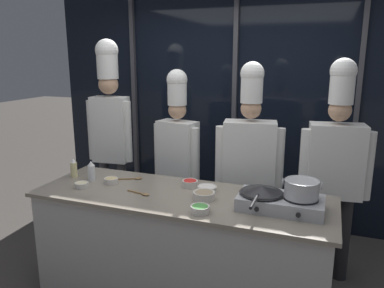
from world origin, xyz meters
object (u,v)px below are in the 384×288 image
(serving_spoon_slotted, at_px, (142,194))
(squeeze_bottle_clear, at_px, (91,171))
(prep_bowl_scallions, at_px, (200,209))
(prep_bowl_rice, at_px, (207,188))
(chef_pastry, at_px, (335,160))
(stock_pot, at_px, (302,188))
(prep_bowl_mushrooms, at_px, (204,195))
(prep_bowl_noodles, at_px, (82,185))
(prep_bowl_ginger, at_px, (111,180))
(serving_spoon_solid, at_px, (135,178))
(chef_line, at_px, (249,156))
(portable_stove, at_px, (280,202))
(frying_pan, at_px, (262,190))
(chef_head, at_px, (110,121))
(chef_sous, at_px, (177,148))
(squeeze_bottle_oil, at_px, (74,168))
(prep_bowl_bell_pepper, at_px, (190,183))

(serving_spoon_slotted, bearing_deg, squeeze_bottle_clear, 165.38)
(prep_bowl_scallions, distance_m, prep_bowl_rice, 0.43)
(prep_bowl_scallions, distance_m, chef_pastry, 1.31)
(stock_pot, distance_m, prep_bowl_rice, 0.77)
(prep_bowl_mushrooms, xyz_separation_m, prep_bowl_noodles, (-1.01, -0.11, -0.01))
(prep_bowl_ginger, bearing_deg, prep_bowl_noodles, -134.96)
(serving_spoon_solid, xyz_separation_m, chef_line, (0.90, 0.49, 0.16))
(portable_stove, bearing_deg, serving_spoon_solid, 170.18)
(serving_spoon_slotted, bearing_deg, frying_pan, 4.99)
(chef_head, bearing_deg, portable_stove, 150.70)
(stock_pot, relative_size, chef_head, 0.12)
(prep_bowl_ginger, xyz_separation_m, chef_sous, (0.30, 0.72, 0.13))
(squeeze_bottle_oil, height_order, prep_bowl_scallions, squeeze_bottle_oil)
(prep_bowl_ginger, distance_m, chef_sous, 0.80)
(prep_bowl_ginger, distance_m, prep_bowl_noodles, 0.24)
(serving_spoon_solid, bearing_deg, serving_spoon_slotted, -52.51)
(prep_bowl_rice, relative_size, chef_sous, 0.09)
(portable_stove, xyz_separation_m, squeeze_bottle_clear, (-1.61, 0.06, 0.03))
(prep_bowl_noodles, bearing_deg, prep_bowl_ginger, 45.04)
(prep_bowl_rice, bearing_deg, chef_sous, 129.95)
(prep_bowl_mushrooms, height_order, serving_spoon_solid, prep_bowl_mushrooms)
(frying_pan, bearing_deg, serving_spoon_slotted, -175.01)
(squeeze_bottle_oil, xyz_separation_m, prep_bowl_mushrooms, (1.25, -0.10, -0.05))
(prep_bowl_noodles, distance_m, chef_head, 1.01)
(frying_pan, height_order, chef_sous, chef_sous)
(squeeze_bottle_clear, height_order, prep_bowl_bell_pepper, squeeze_bottle_clear)
(portable_stove, xyz_separation_m, chef_pastry, (0.35, 0.73, 0.15))
(portable_stove, xyz_separation_m, chef_line, (-0.38, 0.71, 0.12))
(prep_bowl_mushrooms, height_order, prep_bowl_bell_pepper, prep_bowl_mushrooms)
(frying_pan, bearing_deg, prep_bowl_noodles, -175.45)
(prep_bowl_ginger, xyz_separation_m, serving_spoon_slotted, (0.36, -0.14, -0.02))
(squeeze_bottle_clear, distance_m, prep_bowl_scallions, 1.15)
(prep_bowl_scallions, distance_m, serving_spoon_solid, 0.90)
(chef_pastry, bearing_deg, chef_line, -6.58)
(chef_pastry, bearing_deg, prep_bowl_noodles, 15.91)
(portable_stove, xyz_separation_m, prep_bowl_noodles, (-1.58, -0.12, -0.03))
(squeeze_bottle_oil, height_order, prep_bowl_rice, squeeze_bottle_oil)
(stock_pot, xyz_separation_m, prep_bowl_rice, (-0.73, 0.17, -0.15))
(squeeze_bottle_oil, relative_size, chef_pastry, 0.09)
(prep_bowl_rice, bearing_deg, chef_head, 154.20)
(squeeze_bottle_clear, relative_size, prep_bowl_ginger, 1.48)
(frying_pan, bearing_deg, prep_bowl_ginger, 177.46)
(prep_bowl_rice, xyz_separation_m, serving_spoon_slotted, (-0.45, -0.26, -0.02))
(prep_bowl_rice, bearing_deg, squeeze_bottle_clear, -173.84)
(portable_stove, bearing_deg, stock_pot, 0.09)
(frying_pan, distance_m, prep_bowl_rice, 0.51)
(prep_bowl_noodles, distance_m, chef_line, 1.47)
(prep_bowl_bell_pepper, distance_m, serving_spoon_solid, 0.52)
(stock_pot, distance_m, prep_bowl_scallions, 0.70)
(portable_stove, height_order, chef_pastry, chef_pastry)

